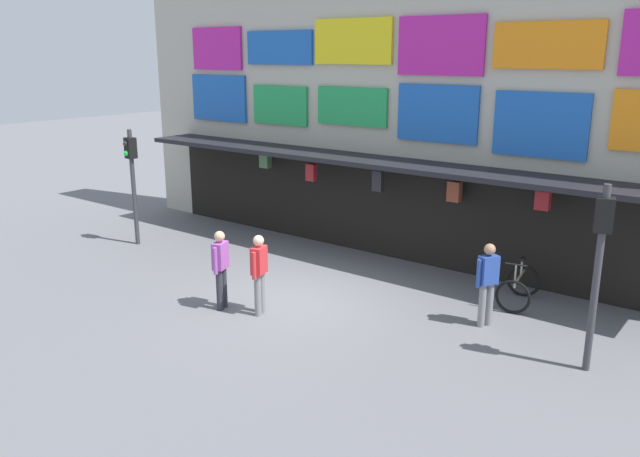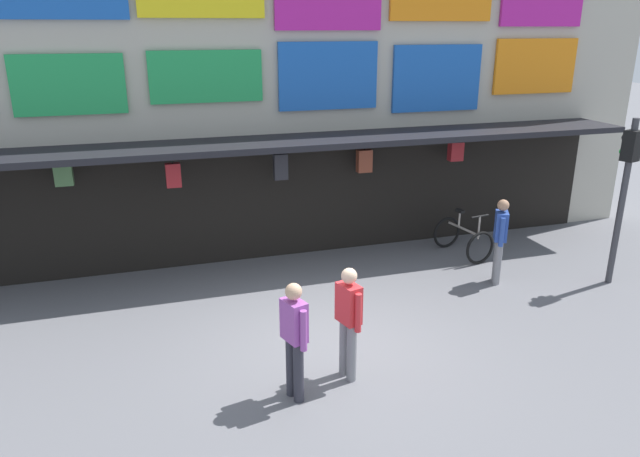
{
  "view_description": "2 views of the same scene",
  "coord_description": "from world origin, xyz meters",
  "px_view_note": "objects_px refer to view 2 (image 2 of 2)",
  "views": [
    {
      "loc": [
        8.39,
        -9.88,
        5.18
      ],
      "look_at": [
        0.6,
        0.23,
        1.68
      ],
      "focal_mm": 36.0,
      "sensor_mm": 36.0,
      "label": 1
    },
    {
      "loc": [
        -2.59,
        -7.8,
        4.76
      ],
      "look_at": [
        0.05,
        0.7,
        1.7
      ],
      "focal_mm": 33.16,
      "sensor_mm": 36.0,
      "label": 2
    }
  ],
  "objects_px": {
    "pedestrian_in_white": "(500,236)",
    "pedestrian_in_purple": "(348,317)",
    "pedestrian_in_blue": "(294,335)",
    "bicycle_parked": "(463,238)",
    "traffic_light_far": "(626,176)"
  },
  "relations": [
    {
      "from": "pedestrian_in_white",
      "to": "pedestrian_in_purple",
      "type": "bearing_deg",
      "value": -149.85
    },
    {
      "from": "pedestrian_in_purple",
      "to": "pedestrian_in_blue",
      "type": "bearing_deg",
      "value": -163.06
    },
    {
      "from": "bicycle_parked",
      "to": "pedestrian_in_white",
      "type": "height_order",
      "value": "pedestrian_in_white"
    },
    {
      "from": "bicycle_parked",
      "to": "pedestrian_in_purple",
      "type": "xyz_separation_m",
      "value": [
        -3.99,
        -3.72,
        0.55
      ]
    },
    {
      "from": "pedestrian_in_white",
      "to": "pedestrian_in_purple",
      "type": "distance_m",
      "value": 4.5
    },
    {
      "from": "traffic_light_far",
      "to": "pedestrian_in_purple",
      "type": "bearing_deg",
      "value": -165.01
    },
    {
      "from": "pedestrian_in_blue",
      "to": "pedestrian_in_purple",
      "type": "relative_size",
      "value": 1.0
    },
    {
      "from": "traffic_light_far",
      "to": "pedestrian_in_blue",
      "type": "relative_size",
      "value": 1.9
    },
    {
      "from": "traffic_light_far",
      "to": "pedestrian_in_white",
      "type": "relative_size",
      "value": 1.9
    },
    {
      "from": "pedestrian_in_white",
      "to": "pedestrian_in_purple",
      "type": "xyz_separation_m",
      "value": [
        -3.89,
        -2.26,
        0.0
      ]
    },
    {
      "from": "bicycle_parked",
      "to": "pedestrian_in_purple",
      "type": "bearing_deg",
      "value": -137.03
    },
    {
      "from": "pedestrian_in_purple",
      "to": "traffic_light_far",
      "type": "bearing_deg",
      "value": 14.99
    },
    {
      "from": "traffic_light_far",
      "to": "pedestrian_in_purple",
      "type": "relative_size",
      "value": 1.9
    },
    {
      "from": "traffic_light_far",
      "to": "pedestrian_in_white",
      "type": "distance_m",
      "value": 2.51
    },
    {
      "from": "pedestrian_in_blue",
      "to": "pedestrian_in_purple",
      "type": "distance_m",
      "value": 0.88
    }
  ]
}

